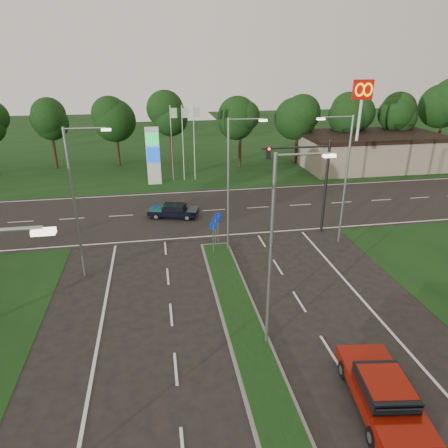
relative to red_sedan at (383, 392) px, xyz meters
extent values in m
cube|color=black|center=(-4.09, 53.39, -0.74)|extent=(160.00, 50.00, 0.02)
cube|color=black|center=(-4.09, 22.39, -0.74)|extent=(160.00, 12.00, 0.02)
cube|color=slate|center=(-4.09, 2.39, -0.68)|extent=(2.00, 26.00, 0.12)
cube|color=gray|center=(17.91, 34.39, 1.26)|extent=(16.00, 9.00, 4.00)
cylinder|color=gray|center=(-3.29, 4.39, 3.76)|extent=(0.16, 0.16, 9.00)
cylinder|color=gray|center=(-2.19, 4.39, 8.16)|extent=(2.20, 0.10, 0.10)
cube|color=#FFF2CC|center=(-1.09, 4.39, 8.06)|extent=(0.50, 0.22, 0.12)
cylinder|color=gray|center=(-3.29, 14.39, 3.76)|extent=(0.16, 0.16, 9.00)
cylinder|color=gray|center=(-2.19, 14.39, 8.16)|extent=(2.20, 0.10, 0.10)
cube|color=#FFF2CC|center=(-1.09, 14.39, 8.06)|extent=(0.50, 0.22, 0.12)
cube|color=#FFF2CC|center=(-10.39, -1.61, 8.06)|extent=(0.50, 0.22, 0.12)
cylinder|color=gray|center=(-12.59, 12.39, 3.76)|extent=(0.16, 0.16, 9.00)
cylinder|color=gray|center=(-11.49, 12.39, 8.16)|extent=(2.20, 0.10, 0.10)
cube|color=#FFF2CC|center=(-10.39, 12.39, 8.06)|extent=(0.50, 0.22, 0.12)
cylinder|color=gray|center=(4.91, 14.39, 3.76)|extent=(0.16, 0.16, 9.00)
cylinder|color=gray|center=(3.81, 14.39, 8.16)|extent=(2.20, 0.10, 0.10)
cube|color=#FFF2CC|center=(2.71, 14.39, 8.06)|extent=(0.50, 0.22, 0.12)
cylinder|color=black|center=(4.41, 16.39, 2.76)|extent=(0.20, 0.20, 7.00)
cylinder|color=black|center=(1.91, 16.39, 5.86)|extent=(5.00, 0.14, 0.14)
cube|color=black|center=(-0.09, 16.39, 5.56)|extent=(0.28, 0.28, 0.90)
sphere|color=#FF190C|center=(-0.09, 16.21, 5.86)|extent=(0.20, 0.20, 0.20)
cylinder|color=gray|center=(-4.39, 13.89, 0.36)|extent=(0.06, 0.06, 2.20)
cylinder|color=#0C26A5|center=(-4.39, 13.89, 1.36)|extent=(0.56, 0.04, 0.56)
cylinder|color=gray|center=(-4.09, 14.89, 0.36)|extent=(0.06, 0.06, 2.20)
cylinder|color=#0C26A5|center=(-4.09, 14.89, 1.36)|extent=(0.56, 0.04, 0.56)
cylinder|color=gray|center=(-3.79, 15.59, 0.36)|extent=(0.06, 0.06, 2.20)
cylinder|color=#0C26A5|center=(-3.79, 15.59, 1.36)|extent=(0.56, 0.04, 0.56)
cube|color=silver|center=(-8.09, 31.39, 2.26)|extent=(1.40, 0.30, 6.00)
cube|color=#0CA53F|center=(-8.09, 31.21, 4.06)|extent=(1.30, 0.08, 1.20)
cube|color=#0C3FBF|center=(-8.09, 31.21, 2.46)|extent=(1.30, 0.08, 1.60)
cylinder|color=silver|center=(-6.09, 32.39, 3.26)|extent=(0.08, 0.08, 8.00)
cube|color=#B2D8B2|center=(-5.74, 32.39, 6.46)|extent=(0.70, 0.02, 1.00)
cylinder|color=silver|center=(-4.89, 32.39, 3.26)|extent=(0.08, 0.08, 8.00)
cube|color=#B2D8B2|center=(-4.54, 32.39, 6.46)|extent=(0.70, 0.02, 1.00)
cylinder|color=silver|center=(-3.69, 32.39, 3.26)|extent=(0.08, 0.08, 8.00)
cube|color=#B2D8B2|center=(-3.34, 32.39, 6.46)|extent=(0.70, 0.02, 1.00)
cylinder|color=silver|center=(13.91, 30.39, 4.26)|extent=(0.30, 0.30, 10.00)
cube|color=#BF0C07|center=(13.91, 30.39, 8.66)|extent=(2.20, 0.35, 2.00)
torus|color=#FFC600|center=(13.46, 30.17, 8.66)|extent=(1.06, 0.16, 1.06)
torus|color=#FFC600|center=(14.36, 30.17, 8.66)|extent=(1.06, 0.16, 1.06)
cylinder|color=black|center=(-4.09, 38.39, 1.46)|extent=(0.36, 0.36, 4.40)
sphere|color=black|center=(-4.09, 38.39, 5.76)|extent=(6.00, 6.00, 6.00)
sphere|color=black|center=(-3.79, 38.19, 6.76)|extent=(4.80, 4.80, 4.80)
cube|color=maroon|center=(0.00, 0.03, -0.11)|extent=(2.73, 5.26, 0.51)
cube|color=black|center=(-0.01, -0.07, 0.38)|extent=(2.04, 2.43, 0.48)
cube|color=maroon|center=(-0.01, -0.07, 0.62)|extent=(1.88, 2.02, 0.05)
cylinder|color=black|center=(-0.71, 1.75, -0.39)|extent=(0.32, 0.73, 0.71)
cylinder|color=black|center=(1.16, 1.49, -0.39)|extent=(0.32, 0.73, 0.71)
cylinder|color=black|center=(-1.16, -1.44, -0.39)|extent=(0.32, 0.73, 0.71)
cylinder|color=black|center=(0.72, -1.70, -0.39)|extent=(0.32, 0.73, 0.71)
cube|color=black|center=(-6.68, 21.37, -0.23)|extent=(4.36, 2.69, 0.42)
cube|color=black|center=(-6.60, 21.34, 0.16)|extent=(2.10, 1.84, 0.39)
cube|color=black|center=(-6.60, 21.34, 0.36)|extent=(1.77, 1.67, 0.04)
cylinder|color=black|center=(-8.13, 20.99, -0.46)|extent=(0.60, 0.33, 0.57)
cylinder|color=black|center=(-7.73, 22.44, -0.46)|extent=(0.60, 0.33, 0.57)
cylinder|color=black|center=(-5.62, 20.29, -0.46)|extent=(0.60, 0.33, 0.57)
cylinder|color=black|center=(-5.22, 21.74, -0.46)|extent=(0.60, 0.33, 0.57)
camera|label=1|loc=(-7.84, -10.22, 11.57)|focal=32.00mm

